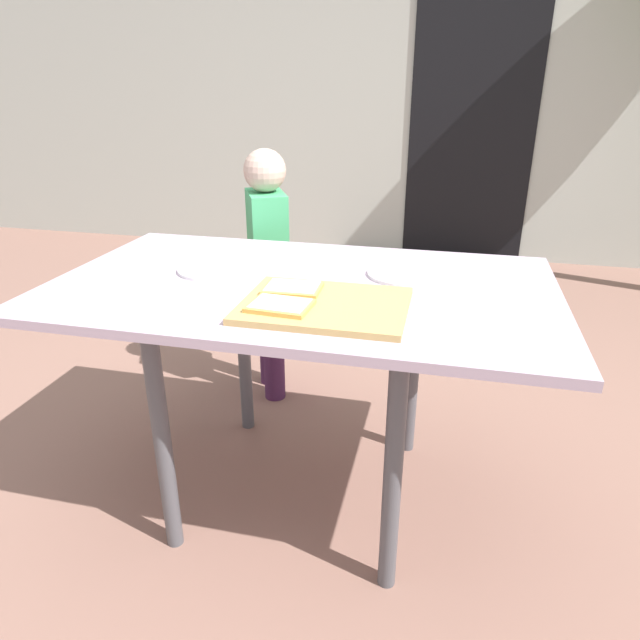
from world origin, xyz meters
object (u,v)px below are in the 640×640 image
dining_table (302,308)px  cutting_board (325,305)px  plate_white_left (215,269)px  plate_white_right (406,274)px  pizza_slice_near_left (280,305)px  pizza_slice_far_left (292,288)px  child_left (268,261)px

dining_table → cutting_board: (0.11, -0.18, 0.09)m
dining_table → plate_white_left: plate_white_left is taller
plate_white_right → plate_white_left: bearing=-171.7°
pizza_slice_near_left → pizza_slice_far_left: bearing=92.2°
dining_table → child_left: bearing=116.6°
dining_table → plate_white_right: bearing=25.3°
pizza_slice_near_left → child_left: size_ratio=0.15×
plate_white_right → cutting_board: bearing=-119.4°
cutting_board → plate_white_left: size_ratio=1.85×
cutting_board → child_left: size_ratio=0.40×
dining_table → pizza_slice_near_left: 0.27m
plate_white_left → plate_white_right: same height
pizza_slice_far_left → plate_white_left: bearing=150.6°
cutting_board → plate_white_right: (0.18, 0.32, -0.00)m
plate_white_left → pizza_slice_far_left: bearing=-29.4°
plate_white_left → child_left: child_left is taller
plate_white_left → child_left: 0.60m
plate_white_left → child_left: size_ratio=0.22×
dining_table → plate_white_right: 0.33m
child_left → pizza_slice_far_left: bearing=-66.8°
child_left → dining_table: bearing=-63.4°
pizza_slice_near_left → plate_white_right: pizza_slice_near_left is taller
plate_white_left → plate_white_right: (0.58, 0.08, 0.00)m
plate_white_left → pizza_slice_near_left: bearing=-44.5°
pizza_slice_near_left → dining_table: bearing=92.5°
pizza_slice_near_left → plate_white_left: 0.42m
pizza_slice_far_left → child_left: bearing=113.2°
cutting_board → pizza_slice_far_left: bearing=148.4°
cutting_board → pizza_slice_near_left: (-0.10, -0.06, 0.02)m
pizza_slice_far_left → plate_white_left: pizza_slice_far_left is taller
cutting_board → child_left: 0.93m
dining_table → plate_white_left: bearing=170.1°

